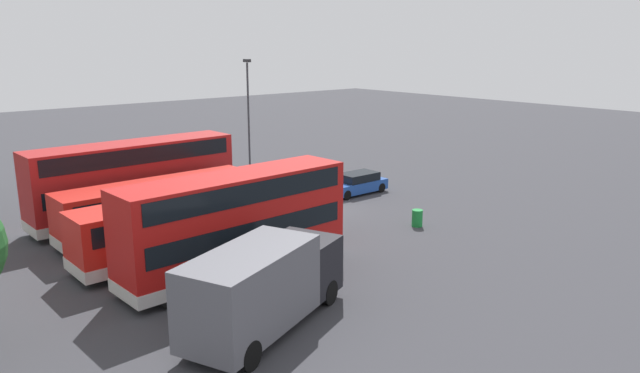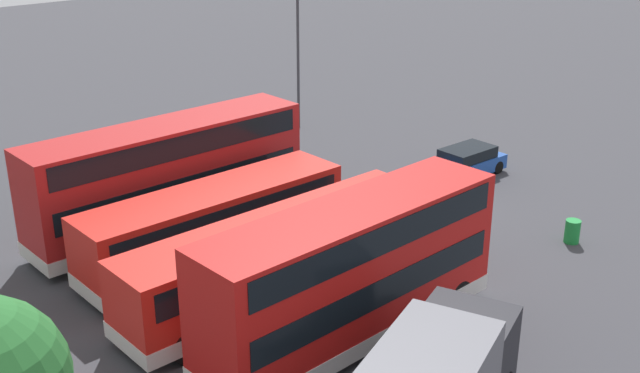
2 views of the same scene
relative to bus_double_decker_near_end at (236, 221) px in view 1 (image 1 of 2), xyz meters
The scene contains 9 objects.
ground_plane 11.46m from the bus_double_decker_near_end, 60.08° to the right, with size 140.00×140.00×0.00m, color #38383D.
bus_double_decker_near_end is the anchor object (origin of this frame).
bus_single_deck_second 3.65m from the bus_double_decker_near_end, ahead, with size 2.77×11.99×2.95m.
bus_single_deck_third 7.36m from the bus_double_decker_near_end, ahead, with size 2.75×10.65×2.95m.
bus_double_decker_fourth 10.94m from the bus_double_decker_near_end, ahead, with size 2.86×11.91×4.55m.
box_truck_blue 5.58m from the bus_double_decker_near_end, 157.29° to the left, with size 5.09×7.89×3.20m.
car_hatchback_silver 15.90m from the bus_double_decker_near_end, 63.53° to the right, with size 1.86×4.42×1.43m.
lamp_post_tall 22.91m from the bus_double_decker_near_end, 35.32° to the right, with size 0.70×0.30×8.78m.
waste_bin_yellow 11.72m from the bus_double_decker_near_end, 92.77° to the right, with size 0.60×0.60×0.95m, color #197F33.
Camera 1 is at (-27.07, 23.19, 10.11)m, focal length 33.59 mm.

